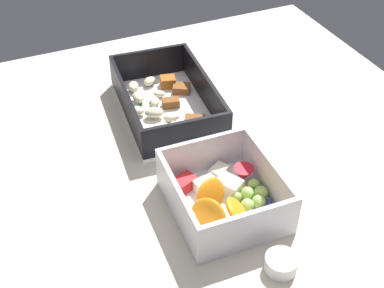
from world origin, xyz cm
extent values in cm
cube|color=beige|center=(0.00, 0.00, 1.00)|extent=(80.00, 80.00, 2.00)
cube|color=white|center=(-13.08, -0.88, 2.30)|extent=(22.94, 15.46, 0.60)
cube|color=black|center=(-23.70, -0.02, 5.21)|extent=(1.72, 13.73, 5.22)
cube|color=black|center=(-2.47, -1.75, 5.21)|extent=(1.72, 13.73, 5.22)
cube|color=black|center=(-12.55, 5.66, 5.21)|extent=(20.68, 2.29, 5.22)
cube|color=black|center=(-13.62, -7.42, 5.21)|extent=(20.68, 2.29, 5.22)
ellipsoid|color=beige|center=(-6.26, -5.95, 3.51)|extent=(3.02, 2.51, 1.30)
ellipsoid|color=beige|center=(-9.64, -1.46, 3.50)|extent=(2.16, 2.81, 1.29)
ellipsoid|color=beige|center=(-16.89, -4.43, 3.53)|extent=(2.69, 1.91, 1.33)
ellipsoid|color=beige|center=(-20.85, -1.04, 3.45)|extent=(2.80, 2.97, 1.22)
ellipsoid|color=beige|center=(-6.85, -1.75, 3.57)|extent=(2.95, 2.22, 1.38)
ellipsoid|color=beige|center=(-14.81, -2.31, 3.38)|extent=(2.64, 2.24, 1.12)
ellipsoid|color=beige|center=(-13.44, -5.82, 3.46)|extent=(2.57, 2.95, 1.23)
ellipsoid|color=beige|center=(-4.24, -3.39, 3.41)|extent=(2.58, 2.02, 1.16)
ellipsoid|color=beige|center=(-20.33, -4.15, 3.49)|extent=(2.98, 2.53, 1.27)
ellipsoid|color=beige|center=(-11.68, -3.57, 3.65)|extent=(3.12, 3.58, 1.50)
ellipsoid|color=beige|center=(-16.75, -0.80, 3.30)|extent=(2.29, 2.45, 1.00)
ellipsoid|color=beige|center=(-7.72, -3.91, 3.56)|extent=(2.23, 2.95, 1.37)
cube|color=brown|center=(-7.62, 1.71, 3.22)|extent=(3.42, 3.85, 1.23)
cube|color=brown|center=(-16.78, 3.23, 3.24)|extent=(3.36, 3.58, 1.29)
cube|color=brown|center=(-4.97, 2.40, 3.15)|extent=(3.95, 3.72, 1.10)
cube|color=brown|center=(-13.55, 0.35, 3.28)|extent=(2.22, 3.07, 1.37)
cube|color=#AD5B1E|center=(-19.30, 1.75, 3.49)|extent=(2.74, 2.98, 1.79)
cube|color=#387A33|center=(-15.59, -2.80, 2.70)|extent=(0.60, 0.40, 0.20)
cube|color=#387A33|center=(-10.53, -1.55, 2.70)|extent=(0.60, 0.40, 0.20)
cube|color=#387A33|center=(-7.07, -5.51, 2.70)|extent=(0.60, 0.40, 0.20)
cube|color=#387A33|center=(-15.77, -4.44, 2.70)|extent=(0.60, 0.40, 0.20)
cube|color=#387A33|center=(-10.77, -1.51, 2.70)|extent=(0.60, 0.40, 0.20)
cube|color=white|center=(9.62, -1.80, 2.30)|extent=(15.42, 13.87, 0.60)
cube|color=white|center=(2.44, -1.55, 5.41)|extent=(1.06, 13.37, 5.62)
cube|color=white|center=(16.80, -2.05, 5.41)|extent=(1.06, 13.37, 5.62)
cube|color=white|center=(9.84, 4.57, 5.41)|extent=(13.78, 1.08, 5.62)
cube|color=white|center=(9.40, -8.17, 5.41)|extent=(13.78, 1.08, 5.62)
ellipsoid|color=orange|center=(9.81, -3.76, 5.15)|extent=(4.61, 5.52, 4.90)
ellipsoid|color=orange|center=(13.29, -1.75, 4.71)|extent=(5.13, 4.91, 4.03)
ellipsoid|color=orange|center=(13.17, -5.64, 5.27)|extent=(5.89, 5.29, 5.15)
cube|color=red|center=(4.82, -5.27, 3.47)|extent=(3.10, 3.51, 1.75)
cube|color=#F4EACC|center=(4.54, -0.47, 3.35)|extent=(2.87, 3.10, 1.50)
cube|color=#F4EACC|center=(7.74, -0.46, 3.56)|extent=(3.98, 3.69, 1.92)
cube|color=#F4EACC|center=(6.45, -2.88, 3.47)|extent=(2.53, 3.16, 1.74)
sphere|color=#9ECC60|center=(9.97, 1.54, 3.52)|extent=(1.84, 1.84, 1.84)
sphere|color=#9ECC60|center=(11.87, 2.15, 3.52)|extent=(1.85, 1.85, 1.85)
sphere|color=#9ECC60|center=(9.83, -0.05, 3.33)|extent=(1.46, 1.46, 1.46)
sphere|color=#9ECC60|center=(8.74, 3.14, 3.44)|extent=(1.68, 1.68, 1.68)
sphere|color=#9ECC60|center=(10.62, 3.18, 3.57)|extent=(1.94, 1.94, 1.94)
sphere|color=#9ECC60|center=(11.83, 0.52, 3.50)|extent=(1.81, 1.81, 1.81)
cone|color=red|center=(6.65, 2.67, 3.72)|extent=(2.80, 2.80, 2.24)
sphere|color=navy|center=(15.16, 3.45, 3.11)|extent=(1.02, 1.02, 1.02)
sphere|color=navy|center=(13.53, 2.00, 3.12)|extent=(1.04, 1.04, 1.04)
sphere|color=navy|center=(12.36, 3.41, 3.15)|extent=(1.10, 1.10, 1.10)
sphere|color=navy|center=(15.72, 1.53, 3.07)|extent=(0.94, 0.94, 0.94)
sphere|color=navy|center=(15.91, 2.70, 3.16)|extent=(1.12, 1.12, 1.12)
sphere|color=navy|center=(14.39, 2.71, 3.08)|extent=(0.95, 0.95, 0.95)
cylinder|color=white|center=(21.11, 0.39, 2.97)|extent=(3.86, 3.86, 1.95)
camera|label=1|loc=(50.60, -24.03, 51.53)|focal=47.85mm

